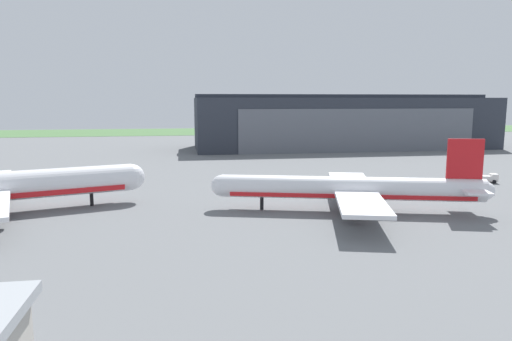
# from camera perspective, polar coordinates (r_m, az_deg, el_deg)

# --- Properties ---
(ground_plane) EXTENTS (440.00, 440.00, 0.00)m
(ground_plane) POSITION_cam_1_polar(r_m,az_deg,el_deg) (72.89, 14.86, -5.04)
(ground_plane) COLOR slate
(grass_field_strip) EXTENTS (440.00, 56.00, 0.08)m
(grass_field_strip) POSITION_cam_1_polar(r_m,az_deg,el_deg) (255.40, -2.59, 4.85)
(grass_field_strip) COLOR #4A7140
(grass_field_strip) RESTS_ON ground_plane
(maintenance_hangar) EXTENTS (104.50, 31.22, 18.82)m
(maintenance_hangar) POSITION_cam_1_polar(r_m,az_deg,el_deg) (169.17, 10.69, 5.80)
(maintenance_hangar) COLOR #2D333D
(maintenance_hangar) RESTS_ON ground_plane
(airliner_near_right) EXTENTS (40.92, 33.21, 11.29)m
(airliner_near_right) POSITION_cam_1_polar(r_m,az_deg,el_deg) (71.87, 11.51, -2.22)
(airliner_near_right) COLOR silver
(airliner_near_right) RESTS_ON ground_plane
(stair_truck) EXTENTS (4.45, 3.06, 1.88)m
(stair_truck) POSITION_cam_1_polar(r_m,az_deg,el_deg) (106.81, 26.46, -0.84)
(stair_truck) COLOR white
(stair_truck) RESTS_ON ground_plane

